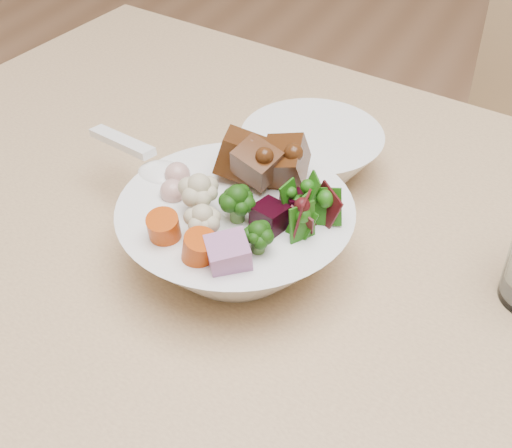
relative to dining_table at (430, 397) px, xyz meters
name	(u,v)px	position (x,y,z in m)	size (l,w,h in m)	color
dining_table	(430,397)	(0.00, 0.00, 0.00)	(1.67, 1.08, 0.73)	#D7B37F
food_bowl	(238,230)	(-0.22, 0.02, 0.12)	(0.24, 0.24, 0.13)	white
soup_spoon	(151,165)	(-0.34, 0.05, 0.14)	(0.15, 0.08, 0.03)	white
side_bowl	(311,154)	(-0.22, 0.20, 0.10)	(0.17, 0.17, 0.06)	white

